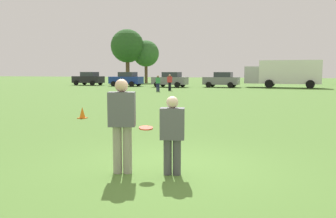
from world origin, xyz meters
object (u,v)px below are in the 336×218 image
at_px(bystander_far_jogger, 158,82).
at_px(parked_car_center, 170,80).
at_px(frisbee, 146,128).
at_px(box_truck, 284,73).
at_px(bystander_sideline_watcher, 170,81).
at_px(player_thrower, 122,121).
at_px(parked_car_mid_right, 222,80).
at_px(parked_car_mid_left, 126,79).
at_px(parked_car_near_left, 89,78).
at_px(player_defender, 172,131).
at_px(traffic_cone, 82,113).

bearing_deg(bystander_far_jogger, parked_car_center, 101.49).
bearing_deg(frisbee, box_truck, 87.02).
relative_size(frisbee, bystander_sideline_watcher, 0.17).
relative_size(player_thrower, parked_car_mid_right, 0.42).
distance_m(parked_car_mid_left, bystander_far_jogger, 12.69).
xyz_separation_m(player_thrower, frisbee, (0.41, 0.19, -0.15)).
bearing_deg(parked_car_mid_left, bystander_far_jogger, -50.64).
xyz_separation_m(frisbee, parked_car_mid_left, (-17.30, 34.91, 0.05)).
height_order(parked_car_near_left, box_truck, box_truck).
distance_m(box_truck, bystander_sideline_watcher, 14.87).
bearing_deg(parked_car_mid_left, player_defender, -62.93).
distance_m(parked_car_mid_right, bystander_sideline_watcher, 9.46).
relative_size(player_thrower, parked_car_mid_left, 0.42).
height_order(traffic_cone, box_truck, box_truck).
height_order(player_thrower, parked_car_near_left, parked_car_near_left).
bearing_deg(traffic_cone, player_thrower, -52.03).
bearing_deg(parked_car_center, traffic_cone, -78.63).
bearing_deg(player_defender, box_truck, 87.82).
bearing_deg(parked_car_near_left, box_truck, 2.74).
height_order(frisbee, box_truck, box_truck).
bearing_deg(parked_car_near_left, bystander_sideline_watcher, -31.30).
xyz_separation_m(parked_car_mid_right, box_truck, (7.09, 1.56, 0.83)).
xyz_separation_m(player_thrower, traffic_cone, (-5.09, 6.52, -0.79)).
bearing_deg(box_truck, player_thrower, -93.59).
bearing_deg(parked_car_mid_left, parked_car_mid_right, 4.33).
xyz_separation_m(player_thrower, parked_car_near_left, (-23.26, 36.34, -0.10)).
bearing_deg(player_thrower, frisbee, 24.24).
bearing_deg(box_truck, frisbee, -92.98).
distance_m(parked_car_near_left, bystander_far_jogger, 18.18).
distance_m(parked_car_mid_right, box_truck, 7.30).
height_order(frisbee, parked_car_center, parked_car_center).
distance_m(frisbee, parked_car_mid_left, 38.96).
xyz_separation_m(parked_car_mid_right, bystander_far_jogger, (-4.11, -10.74, -0.06)).
bearing_deg(player_defender, bystander_sideline_watcher, 108.91).
height_order(parked_car_near_left, parked_car_center, same).
xyz_separation_m(box_truck, bystander_sideline_watcher, (-10.69, -10.31, -0.84)).
distance_m(player_defender, traffic_cone, 8.74).
height_order(parked_car_mid_left, box_truck, box_truck).
bearing_deg(bystander_far_jogger, parked_car_mid_right, 69.06).
bearing_deg(box_truck, player_defender, -92.18).
relative_size(parked_car_mid_right, bystander_sideline_watcher, 2.64).
bearing_deg(player_thrower, player_defender, 12.87).
height_order(player_defender, parked_car_near_left, parked_car_near_left).
xyz_separation_m(player_thrower, parked_car_mid_left, (-16.89, 35.09, -0.10)).
distance_m(player_thrower, player_defender, 0.98).
relative_size(parked_car_near_left, box_truck, 0.50).
bearing_deg(traffic_cone, parked_car_near_left, 121.36).
bearing_deg(traffic_cone, bystander_far_jogger, 101.30).
relative_size(player_thrower, box_truck, 0.21).
xyz_separation_m(player_thrower, bystander_sideline_watcher, (-8.33, 27.26, -0.11)).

